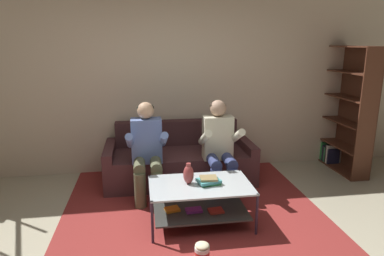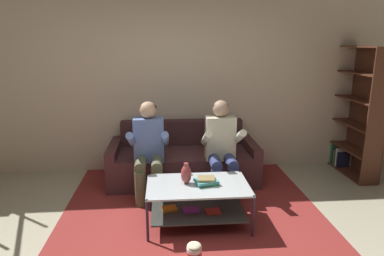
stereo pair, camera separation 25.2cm
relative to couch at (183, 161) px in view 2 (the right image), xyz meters
The scene contains 10 objects.
back_partition 1.29m from the couch, 108.56° to the left, with size 8.40×0.12×2.90m, color beige.
couch is the anchor object (origin of this frame).
person_seated_left 0.79m from the couch, 131.71° to the right, with size 0.50×0.58×1.22m.
person_seated_right 0.79m from the couch, 48.28° to the right, with size 0.50×0.58×1.22m.
coffee_table 1.26m from the couch, 86.43° to the right, with size 1.09×0.68×0.46m.
area_rug 0.80m from the couch, 86.83° to the right, with size 3.00×3.21×0.01m.
vase 1.25m from the couch, 91.83° to the right, with size 0.11×0.11×0.23m.
book_stack 1.29m from the couch, 82.02° to the right, with size 0.27×0.23×0.07m.
bookshelf 2.65m from the couch, ahead, with size 0.30×1.12×1.88m.
popcorn_tub 1.94m from the couch, 90.47° to the right, with size 0.14×0.14×0.19m.
Camera 2 is at (-0.09, -2.69, 1.95)m, focal length 32.00 mm.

